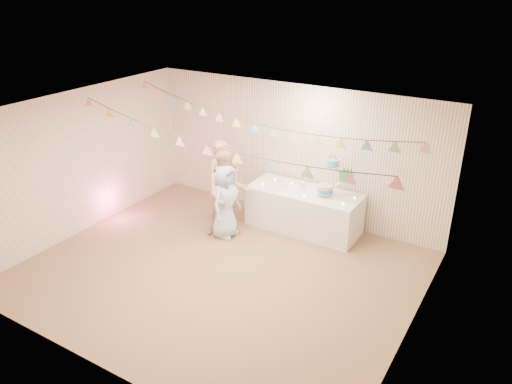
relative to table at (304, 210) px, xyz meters
The scene contains 25 objects.
floor 2.12m from the table, 103.92° to the right, with size 6.00×6.00×0.00m, color brown.
ceiling 3.04m from the table, 103.92° to the right, with size 6.00×6.00×0.00m, color white.
back_wall 1.14m from the table, 136.14° to the left, with size 6.00×6.00×0.00m, color white.
front_wall 4.64m from the table, 96.32° to the right, with size 6.00×6.00×0.00m, color white.
left_wall 4.14m from the table, 150.02° to the right, with size 5.00×5.00×0.00m, color white.
right_wall 3.34m from the table, 38.93° to the right, with size 5.00×5.00×0.00m, color white.
table is the anchor object (origin of this frame).
cake_stand 0.91m from the table, ahead, with size 0.65×0.38×0.72m, color silver, non-canonical shape.
cake_bottom 0.60m from the table, ahead, with size 0.31×0.31×0.15m, color teal, non-canonical shape.
cake_middle 1.03m from the table, 10.86° to the left, with size 0.27×0.27×0.22m, color #1C8139, non-canonical shape.
cake_top_tier 1.10m from the table, ahead, with size 0.25×0.25×0.19m, color #49AFE7, non-canonical shape.
platter 0.67m from the table, behind, with size 0.32×0.32×0.02m, color white.
posy 0.45m from the table, 146.49° to the left, with size 0.14×0.14×0.16m, color white, non-canonical shape.
person_adult_a 1.59m from the table, 160.54° to the right, with size 0.59×0.39×1.63m, color tan.
person_adult_b 1.47m from the table, 141.57° to the right, with size 0.79×0.62×1.63m, color tan.
person_child 1.49m from the table, 138.73° to the right, with size 0.68×0.44×1.38m, color #A5C2E9.
bunting_back 2.22m from the table, 118.57° to the right, with size 5.60×1.10×0.40m, color pink, non-canonical shape.
bunting_front 2.98m from the table, 102.71° to the right, with size 5.60×0.90×0.36m, color #72A5E5, non-canonical shape.
tealight_0 0.91m from the table, 169.38° to the right, with size 0.04×0.04×0.03m, color #FFD88C.
tealight_1 0.56m from the table, 152.78° to the left, with size 0.04×0.04×0.03m, color #FFD88C.
tealight_2 0.47m from the table, 65.56° to the right, with size 0.04×0.04×0.03m, color #FFD88C.
tealight_3 0.58m from the table, 32.15° to the left, with size 0.04×0.04×0.03m, color #FFD88C.
tealight_4 0.93m from the table, 12.38° to the right, with size 0.04×0.04×0.03m, color #FFD88C.
tealight_5 1.00m from the table, ahead, with size 0.04×0.04×0.03m, color #FFD88C.
tealight_6 0.84m from the table, 166.75° to the left, with size 0.04×0.04×0.03m, color #FFD88C.
Camera 1 is at (4.04, -5.55, 4.45)m, focal length 35.00 mm.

